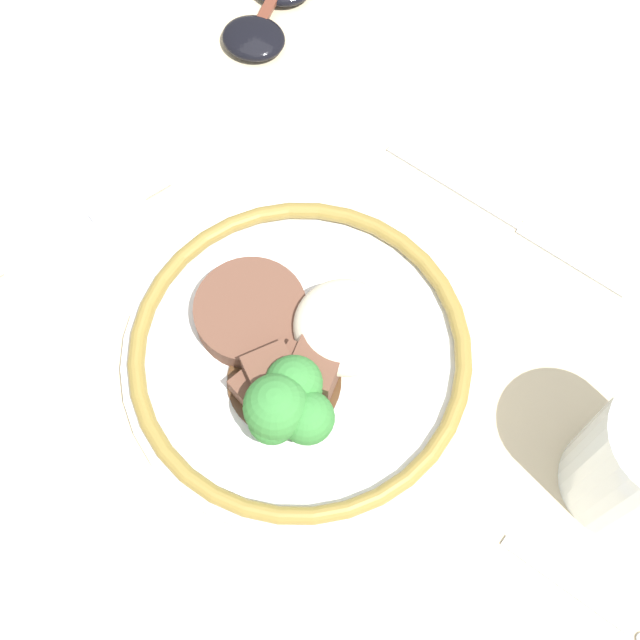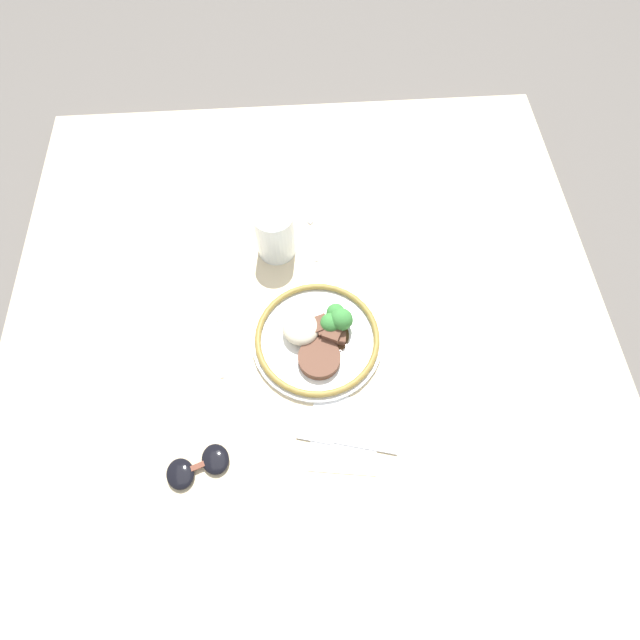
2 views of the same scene
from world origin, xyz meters
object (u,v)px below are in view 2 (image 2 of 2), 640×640
object	(u,v)px
sunglasses	(198,467)
juice_glass	(275,236)
plate	(319,336)
knife	(220,324)
spoon	(310,222)
fork	(335,441)

from	to	relation	value
sunglasses	juice_glass	bearing A→B (deg)	-37.74
plate	knife	xyz separation A→B (m)	(0.05, 0.19, -0.02)
plate	spoon	bearing A→B (deg)	-0.12
plate	fork	xyz separation A→B (m)	(-0.20, -0.02, -0.01)
fork	knife	distance (m)	0.32
plate	juice_glass	size ratio (longest dim) A/B	2.22
plate	knife	world-z (taller)	plate
spoon	juice_glass	bearing A→B (deg)	128.56
spoon	sunglasses	distance (m)	0.56
juice_glass	sunglasses	xyz separation A→B (m)	(-0.44, 0.15, -0.04)
juice_glass	sunglasses	world-z (taller)	juice_glass
plate	sunglasses	xyz separation A→B (m)	(-0.23, 0.22, -0.01)
plate	juice_glass	bearing A→B (deg)	18.88
plate	juice_glass	world-z (taller)	juice_glass
knife	plate	bearing A→B (deg)	-107.80
juice_glass	spoon	size ratio (longest dim) A/B	0.77
knife	sunglasses	xyz separation A→B (m)	(-0.27, 0.03, 0.01)
sunglasses	spoon	bearing A→B (deg)	-42.87
knife	fork	bearing A→B (deg)	-143.63
juice_glass	spoon	distance (m)	0.11
juice_glass	knife	distance (m)	0.21
plate	knife	size ratio (longest dim) A/B	1.19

